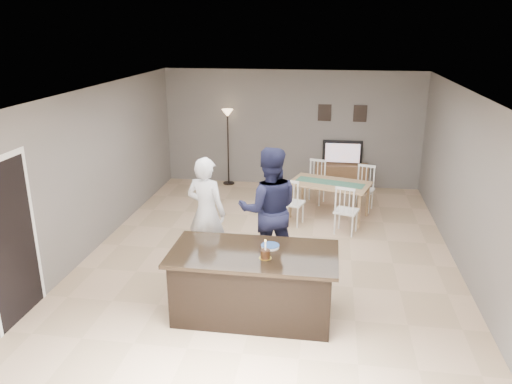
# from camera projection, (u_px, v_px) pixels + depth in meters

# --- Properties ---
(floor) EXTENTS (8.00, 8.00, 0.00)m
(floor) POSITION_uv_depth(u_px,v_px,m) (270.00, 255.00, 8.33)
(floor) COLOR tan
(floor) RESTS_ON ground
(room_shell) EXTENTS (8.00, 8.00, 8.00)m
(room_shell) POSITION_uv_depth(u_px,v_px,m) (271.00, 158.00, 7.80)
(room_shell) COLOR slate
(room_shell) RESTS_ON floor
(kitchen_island) EXTENTS (2.15, 1.10, 0.90)m
(kitchen_island) POSITION_uv_depth(u_px,v_px,m) (254.00, 283.00, 6.50)
(kitchen_island) COLOR black
(kitchen_island) RESTS_ON floor
(tv_console) EXTENTS (1.20, 0.40, 0.60)m
(tv_console) POSITION_uv_depth(u_px,v_px,m) (341.00, 177.00, 11.60)
(tv_console) COLOR brown
(tv_console) RESTS_ON floor
(television) EXTENTS (0.91, 0.12, 0.53)m
(television) POSITION_uv_depth(u_px,v_px,m) (342.00, 152.00, 11.49)
(television) COLOR black
(television) RESTS_ON tv_console
(tv_screen_glow) EXTENTS (0.78, 0.00, 0.78)m
(tv_screen_glow) POSITION_uv_depth(u_px,v_px,m) (343.00, 153.00, 11.41)
(tv_screen_glow) COLOR orange
(tv_screen_glow) RESTS_ON tv_console
(picture_frames) EXTENTS (1.10, 0.02, 0.38)m
(picture_frames) POSITION_uv_depth(u_px,v_px,m) (342.00, 113.00, 11.34)
(picture_frames) COLOR black
(picture_frames) RESTS_ON room_shell
(doorway) EXTENTS (0.00, 2.10, 2.65)m
(doorway) POSITION_uv_depth(u_px,v_px,m) (10.00, 228.00, 6.20)
(doorway) COLOR black
(doorway) RESTS_ON floor
(woman) EXTENTS (0.74, 0.59, 1.77)m
(woman) POSITION_uv_depth(u_px,v_px,m) (206.00, 212.00, 7.75)
(woman) COLOR silver
(woman) RESTS_ON floor
(man) EXTENTS (1.07, 0.90, 1.96)m
(man) POSITION_uv_depth(u_px,v_px,m) (269.00, 210.00, 7.60)
(man) COLOR #181A35
(man) RESTS_ON floor
(birthday_cake) EXTENTS (0.16, 0.16, 0.25)m
(birthday_cake) POSITION_uv_depth(u_px,v_px,m) (265.00, 254.00, 6.18)
(birthday_cake) COLOR gold
(birthday_cake) RESTS_ON kitchen_island
(plate_stack) EXTENTS (0.24, 0.24, 0.04)m
(plate_stack) POSITION_uv_depth(u_px,v_px,m) (270.00, 246.00, 6.48)
(plate_stack) COLOR white
(plate_stack) RESTS_ON kitchen_island
(dining_table) EXTENTS (1.87, 2.05, 0.93)m
(dining_table) POSITION_uv_depth(u_px,v_px,m) (330.00, 189.00, 9.82)
(dining_table) COLOR tan
(dining_table) RESTS_ON floor
(floor_lamp) EXTENTS (0.27, 0.27, 1.80)m
(floor_lamp) POSITION_uv_depth(u_px,v_px,m) (228.00, 127.00, 11.65)
(floor_lamp) COLOR black
(floor_lamp) RESTS_ON floor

